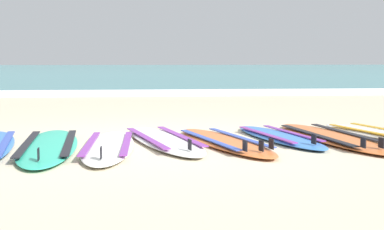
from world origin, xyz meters
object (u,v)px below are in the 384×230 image
Objects in this scene: surfboard_2 at (49,146)px; surfboard_3 at (108,146)px; surfboard_7 at (332,137)px; surfboard_8 at (378,134)px; surfboard_4 at (163,140)px; surfboard_6 at (279,137)px; surfboard_5 at (224,141)px.

surfboard_3 is at bearing -6.98° from surfboard_2.
surfboard_7 is at bearing 8.71° from surfboard_3.
surfboard_3 is 3.46m from surfboard_8.
surfboard_3 is 0.92× the size of surfboard_4.
surfboard_7 is (0.65, -0.10, 0.00)m from surfboard_6.
surfboard_4 is at bearing 32.17° from surfboard_3.
surfboard_2 is 4.10m from surfboard_8.
surfboard_2 is 1.32m from surfboard_4.
surfboard_8 is at bearing 18.41° from surfboard_7.
surfboard_4 is at bearing 165.12° from surfboard_5.
surfboard_7 and surfboard_8 have the same top height.
surfboard_3 is 1.33m from surfboard_5.
surfboard_6 is at bearing 13.96° from surfboard_3.
surfboard_8 is (2.08, 0.44, -0.00)m from surfboard_5.
surfboard_6 is 1.35m from surfboard_8.
surfboard_3 is at bearing -171.25° from surfboard_5.
surfboard_2 is 1.05× the size of surfboard_4.
surfboard_2 is at bearing -171.03° from surfboard_6.
surfboard_2 is at bearing -174.36° from surfboard_7.
surfboard_5 is 0.80m from surfboard_6.
surfboard_3 is 0.73m from surfboard_4.
surfboard_8 is (2.78, 0.26, 0.00)m from surfboard_4.
surfboard_8 is at bearing 10.76° from surfboard_3.
surfboard_5 is at bearing -14.88° from surfboard_4.
surfboard_2 and surfboard_7 have the same top height.
surfboard_3 is 0.85× the size of surfboard_7.
surfboard_6 and surfboard_8 have the same top height.
surfboard_3 and surfboard_6 have the same top height.
surfboard_6 is at bearing -174.26° from surfboard_8.
surfboard_2 is at bearing -172.09° from surfboard_8.
surfboard_6 is (1.44, 0.12, 0.00)m from surfboard_4.
surfboard_5 is 2.13m from surfboard_8.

